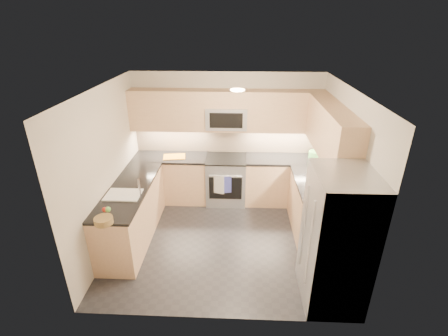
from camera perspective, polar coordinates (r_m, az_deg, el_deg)
floor at (r=5.59m, az=-0.16°, el=-12.29°), size 3.60×3.20×0.00m
ceiling at (r=4.54m, az=-0.20°, el=13.72°), size 3.60×3.20×0.02m
wall_back at (r=6.42m, az=0.50°, el=5.50°), size 3.60×0.02×2.50m
wall_front at (r=3.57m, az=-1.42°, el=-11.78°), size 3.60×0.02×2.50m
wall_left at (r=5.33m, az=-19.89°, el=-0.24°), size 0.02×3.20×2.50m
wall_right at (r=5.18m, az=20.11°, el=-0.99°), size 0.02×3.20×2.50m
base_cab_back_left at (r=6.59m, az=-9.15°, el=-1.88°), size 1.42×0.60×0.90m
base_cab_back_right at (r=6.52m, az=10.01°, el=-2.26°), size 1.42×0.60×0.90m
base_cab_right at (r=5.61m, az=15.55°, el=-7.66°), size 0.60×1.70×0.90m
base_cab_peninsula at (r=5.60m, az=-15.84°, el=-7.74°), size 0.60×2.00×0.90m
countertop_back_left at (r=6.39m, az=-9.43°, el=1.89°), size 1.42×0.63×0.04m
countertop_back_right at (r=6.32m, az=10.32°, el=1.54°), size 1.42×0.63×0.04m
countertop_right at (r=5.38m, az=16.12°, el=-3.42°), size 0.63×1.70×0.04m
countertop_peninsula at (r=5.37m, az=-16.42°, el=-3.50°), size 0.63×2.00×0.04m
upper_cab_back at (r=6.08m, az=0.46°, el=10.07°), size 3.60×0.35×0.75m
upper_cab_right at (r=5.17m, az=18.36°, el=6.11°), size 0.35×1.95×0.75m
backsplash_back at (r=6.43m, az=0.49°, el=5.03°), size 3.60×0.01×0.51m
backsplash_right at (r=5.60m, az=18.74°, el=0.51°), size 0.01×2.30×0.51m
gas_range at (r=6.43m, az=0.37°, el=-2.16°), size 0.76×0.65×0.91m
range_cooktop at (r=6.24m, az=0.38°, el=1.61°), size 0.76×0.65×0.03m
oven_door_glass at (r=6.15m, az=0.25°, el=-3.59°), size 0.62×0.02×0.45m
oven_handle at (r=6.00m, az=0.24°, el=-1.42°), size 0.60×0.02×0.02m
microwave at (r=6.09m, az=0.44°, el=8.87°), size 0.76×0.40×0.40m
microwave_door at (r=5.90m, az=0.37°, el=8.33°), size 0.60×0.01×0.28m
refrigerator at (r=4.31m, az=19.12°, el=-11.83°), size 0.70×0.90×1.80m
fridge_handle_left at (r=4.05m, az=14.74°, el=-12.94°), size 0.02×0.02×1.20m
fridge_handle_right at (r=4.33m, az=13.84°, el=-10.05°), size 0.02×0.02×1.20m
sink_basin at (r=5.18m, az=-17.19°, el=-5.19°), size 0.52×0.38×0.16m
faucet at (r=5.01m, az=-14.67°, el=-3.35°), size 0.03×0.03×0.28m
utensil_bowl at (r=6.42m, az=15.72°, el=2.24°), size 0.32×0.32×0.14m
cutting_board at (r=6.33m, az=-8.74°, el=1.98°), size 0.45×0.35×0.01m
fruit_basket at (r=4.55m, az=-20.41°, el=-8.65°), size 0.31×0.31×0.09m
fruit_apple at (r=4.64m, az=-20.25°, el=-6.87°), size 0.07×0.07×0.07m
fruit_pear at (r=4.63m, az=-19.74°, el=-6.87°), size 0.08×0.08×0.08m
dish_towel_check at (r=6.07m, az=-0.89°, el=-2.92°), size 0.19×0.08×0.38m
dish_towel_blue at (r=6.06m, az=0.43°, el=-2.95°), size 0.18×0.05×0.34m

